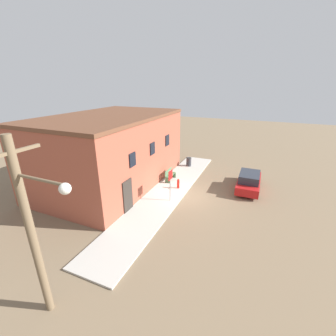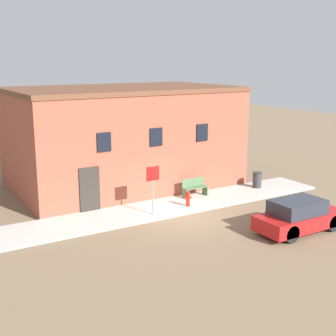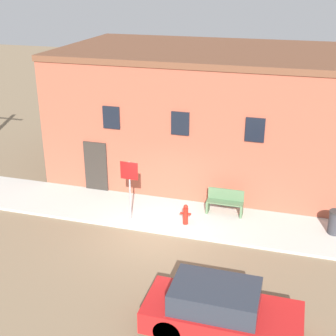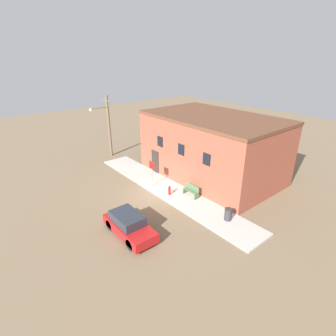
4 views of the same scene
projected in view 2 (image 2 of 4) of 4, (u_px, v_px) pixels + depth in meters
The scene contains 8 objects.
ground_plane at pixel (182, 216), 21.65m from camera, with size 80.00×80.00×0.00m, color #7A664C.
sidewalk at pixel (167, 207), 22.74m from camera, with size 17.73×2.67×0.10m.
brick_building at pixel (123, 137), 26.36m from camera, with size 12.10×7.48×5.58m.
fire_hydrant at pixel (188, 198), 22.65m from camera, with size 0.40×0.19×0.78m.
stop_sign at pixel (153, 181), 21.18m from camera, with size 0.66×0.06×2.26m.
bench at pixel (195, 188), 24.27m from camera, with size 1.37×0.44×0.95m.
trash_bin at pixel (257, 180), 25.96m from camera, with size 0.51×0.51×0.86m.
parked_car at pixel (299, 216), 19.50m from camera, with size 3.96×1.65×1.41m.
Camera 2 is at (-11.30, -17.21, 7.06)m, focal length 50.00 mm.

